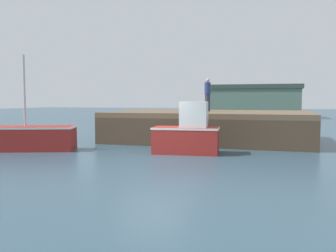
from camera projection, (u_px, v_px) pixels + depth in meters
The scene contains 7 objects.
ground at pixel (151, 160), 13.79m from camera, with size 120.00×160.00×0.10m.
pier at pixel (208, 117), 19.44m from camera, with size 10.43×6.61×1.57m.
fishing_boat_near_left at pixel (24, 137), 16.06m from camera, with size 4.49×2.78×4.14m.
fishing_boat_near_right at pixel (188, 133), 15.11m from camera, with size 2.82×1.53×2.14m.
dockworker at pixel (207, 95), 20.23m from camera, with size 0.34×0.34×1.80m.
warehouse at pixel (255, 101), 45.74m from camera, with size 10.95×6.56×4.00m.
mooring_buoy_foreground at pixel (63, 142), 16.49m from camera, with size 0.50×0.50×0.73m.
Camera 1 is at (4.57, -12.90, 2.21)m, focal length 39.44 mm.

